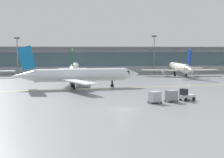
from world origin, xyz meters
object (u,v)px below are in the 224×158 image
gate_airplane_2 (74,68)px  apron_light_mast_2 (154,52)px  cargo_dolly_lead (171,96)px  apron_light_mast_1 (17,54)px  baggage_tug (186,95)px  taxiing_regional_jet (79,75)px  cargo_dolly_trailing (155,97)px  gate_airplane_3 (180,68)px

gate_airplane_2 → apron_light_mast_2: apron_light_mast_2 is taller
cargo_dolly_lead → apron_light_mast_1: (-33.96, 65.06, 5.99)m
apron_light_mast_2 → apron_light_mast_1: bearing=-175.9°
gate_airplane_2 → baggage_tug: gate_airplane_2 is taller
taxiing_regional_jet → cargo_dolly_trailing: bearing=-70.5°
cargo_dolly_lead → apron_light_mast_2: bearing=58.8°
baggage_tug → apron_light_mast_1: apron_light_mast_1 is taller
cargo_dolly_lead → cargo_dolly_trailing: (-3.17, -1.08, 0.00)m
gate_airplane_3 → taxiing_regional_jet: bearing=135.8°
cargo_dolly_lead → cargo_dolly_trailing: same height
cargo_dolly_lead → baggage_tug: bearing=-0.0°
baggage_tug → cargo_dolly_lead: 3.12m
gate_airplane_2 → baggage_tug: 56.12m
apron_light_mast_2 → baggage_tug: bearing=-100.2°
gate_airplane_2 → cargo_dolly_lead: (14.90, -54.18, -1.64)m
gate_airplane_3 → apron_light_mast_1: size_ratio=2.13×
baggage_tug → apron_light_mast_1: size_ratio=0.23×
gate_airplane_2 → apron_light_mast_1: size_ratio=2.13×
taxiing_regional_jet → baggage_tug: size_ratio=10.01×
baggage_tug → cargo_dolly_trailing: (-6.12, -2.08, 0.16)m
gate_airplane_2 → apron_light_mast_1: bearing=64.1°
apron_light_mast_2 → taxiing_regional_jet: bearing=-122.5°
baggage_tug → cargo_dolly_trailing: size_ratio=1.16×
taxiing_regional_jet → baggage_tug: taxiing_regional_jet is taller
gate_airplane_3 → baggage_tug: gate_airplane_3 is taller
baggage_tug → apron_light_mast_1: (-36.91, 64.06, 6.15)m
baggage_tug → apron_light_mast_2: 69.01m
gate_airplane_3 → cargo_dolly_lead: bearing=164.3°
cargo_dolly_trailing → apron_light_mast_2: 72.34m
cargo_dolly_lead → apron_light_mast_2: (15.09, 68.62, 6.49)m
baggage_tug → apron_light_mast_1: bearing=101.1°
gate_airplane_3 → apron_light_mast_1: bearing=80.3°
gate_airplane_3 → apron_light_mast_2: apron_light_mast_2 is taller
gate_airplane_3 → cargo_dolly_lead: (-19.16, -51.41, -1.64)m
taxiing_regional_jet → apron_light_mast_2: apron_light_mast_2 is taller
cargo_dolly_trailing → gate_airplane_3: bearing=48.2°
gate_airplane_3 → cargo_dolly_trailing: gate_airplane_3 is taller
apron_light_mast_1 → cargo_dolly_lead: bearing=-62.4°
gate_airplane_2 → apron_light_mast_2: size_ratio=1.98×
gate_airplane_2 → baggage_tug: bearing=-157.6°
baggage_tug → cargo_dolly_lead: bearing=180.0°
gate_airplane_2 → apron_light_mast_2: (29.99, 14.44, 4.85)m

